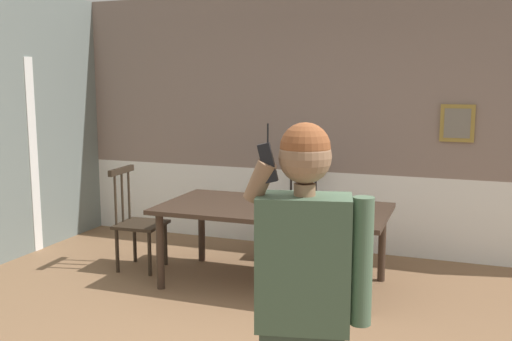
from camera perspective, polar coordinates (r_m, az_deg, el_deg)
room_back_partition at (r=6.32m, az=8.69°, el=4.20°), size 6.37×0.17×2.80m
dining_table at (r=5.21m, az=1.73°, el=-4.31°), size 2.05×1.10×0.73m
chair_near_window at (r=6.12m, az=4.37°, el=-4.22°), size 0.49×0.49×0.96m
chair_by_doorway at (r=5.83m, az=-11.62°, el=-4.93°), size 0.46×0.46×1.01m
person_figure at (r=2.50m, az=4.85°, el=-11.86°), size 0.54×0.29×1.68m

